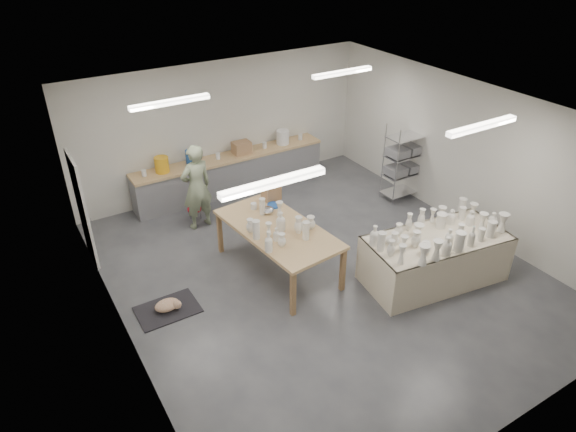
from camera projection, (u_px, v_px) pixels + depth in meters
room at (316, 169)px, 8.43m from camera, size 8.00×8.02×3.00m
back_counter at (231, 173)px, 11.92m from camera, size 4.60×0.60×1.24m
wire_shelf at (404, 161)px, 11.45m from camera, size 0.88×0.48×1.80m
drying_table at (435, 257)px, 9.01m from camera, size 2.62×1.51×1.25m
work_table at (277, 226)px, 9.08m from camera, size 1.46×2.54×1.29m
rug at (168, 309)px, 8.51m from camera, size 1.00×0.70×0.02m
cat at (168, 305)px, 8.46m from camera, size 0.48×0.40×0.18m
potter at (197, 187)px, 10.35m from camera, size 0.72×0.52×1.82m
red_stool at (194, 210)px, 10.89m from camera, size 0.32×0.32×0.28m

